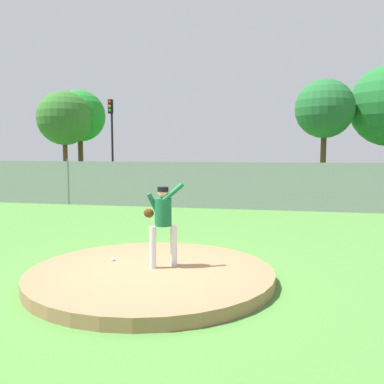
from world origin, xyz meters
name	(u,v)px	position (x,y,z in m)	size (l,w,h in m)	color
ground_plane	(206,225)	(0.00, 6.00, 0.00)	(80.00, 80.00, 0.00)	#4C8438
asphalt_strip	(234,197)	(0.00, 14.50, 0.00)	(44.00, 7.00, 0.01)	#2B2B2D
pitchers_mound	(151,275)	(0.00, 0.00, 0.11)	(4.61, 4.61, 0.22)	#99704C
pitcher_youth	(163,218)	(0.17, 0.20, 1.18)	(0.80, 0.36, 1.62)	silver
baseball	(113,259)	(-0.93, 0.41, 0.26)	(0.07, 0.07, 0.07)	white
chainlink_fence	(223,186)	(0.00, 10.00, 0.99)	(35.57, 0.07, 2.07)	gray
parked_car_white	(287,182)	(2.68, 14.42, 0.84)	(1.91, 4.30, 1.79)	silver
parked_car_silver	(142,180)	(-5.17, 14.74, 0.81)	(2.09, 4.68, 1.69)	#B7BABF
parked_car_champagne	(227,182)	(-0.36, 14.15, 0.84)	(1.92, 4.11, 1.78)	tan
parked_car_navy	(71,180)	(-9.42, 14.65, 0.79)	(1.96, 4.05, 1.69)	#161E4C
traffic_cone_orange	(185,197)	(-2.06, 11.75, 0.26)	(0.40, 0.40, 0.55)	orange
traffic_light_near	(112,129)	(-8.53, 18.53, 3.88)	(0.28, 0.46, 5.76)	black
tree_broad_right	(64,118)	(-14.41, 23.10, 5.00)	(4.24, 4.24, 7.14)	#4C331E
tree_bushy_near	(80,116)	(-14.05, 24.99, 5.31)	(4.25, 4.25, 7.47)	#4C331E
tree_broad_left	(325,109)	(5.22, 22.68, 5.28)	(3.99, 3.99, 7.30)	#4C331E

